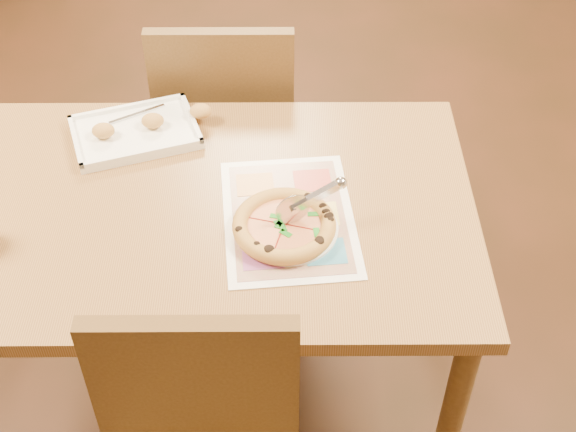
{
  "coord_description": "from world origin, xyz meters",
  "views": [
    {
      "loc": [
        0.18,
        -1.43,
        2.06
      ],
      "look_at": [
        0.19,
        -0.09,
        0.77
      ],
      "focal_mm": 50.0,
      "sensor_mm": 36.0,
      "label": 1
    }
  ],
  "objects_px": {
    "dining_table": "(213,230)",
    "plate": "(288,229)",
    "appetizer_tray": "(139,131)",
    "menu": "(289,217)",
    "pizza_cutter": "(309,201)",
    "chair_far": "(226,109)",
    "pizza": "(284,225)"
  },
  "relations": [
    {
      "from": "menu",
      "to": "dining_table",
      "type": "bearing_deg",
      "value": 166.39
    },
    {
      "from": "chair_far",
      "to": "pizza",
      "type": "height_order",
      "value": "chair_far"
    },
    {
      "from": "chair_far",
      "to": "pizza_cutter",
      "type": "distance_m",
      "value": 0.76
    },
    {
      "from": "pizza_cutter",
      "to": "menu",
      "type": "relative_size",
      "value": 0.36
    },
    {
      "from": "chair_far",
      "to": "plate",
      "type": "distance_m",
      "value": 0.74
    },
    {
      "from": "pizza_cutter",
      "to": "menu",
      "type": "bearing_deg",
      "value": 124.8
    },
    {
      "from": "dining_table",
      "to": "menu",
      "type": "xyz_separation_m",
      "value": [
        0.19,
        -0.05,
        0.09
      ]
    },
    {
      "from": "dining_table",
      "to": "chair_far",
      "type": "xyz_separation_m",
      "value": [
        -0.0,
        0.6,
        -0.07
      ]
    },
    {
      "from": "chair_far",
      "to": "menu",
      "type": "height_order",
      "value": "chair_far"
    },
    {
      "from": "pizza_cutter",
      "to": "menu",
      "type": "distance_m",
      "value": 0.1
    },
    {
      "from": "pizza_cutter",
      "to": "appetizer_tray",
      "type": "bearing_deg",
      "value": 121.11
    },
    {
      "from": "plate",
      "to": "pizza_cutter",
      "type": "distance_m",
      "value": 0.09
    },
    {
      "from": "plate",
      "to": "pizza",
      "type": "xyz_separation_m",
      "value": [
        -0.01,
        -0.01,
        0.02
      ]
    },
    {
      "from": "appetizer_tray",
      "to": "chair_far",
      "type": "bearing_deg",
      "value": 57.31
    },
    {
      "from": "pizza_cutter",
      "to": "plate",
      "type": "bearing_deg",
      "value": 175.79
    },
    {
      "from": "pizza",
      "to": "menu",
      "type": "height_order",
      "value": "pizza"
    },
    {
      "from": "plate",
      "to": "pizza_cutter",
      "type": "xyz_separation_m",
      "value": [
        0.05,
        0.01,
        0.08
      ]
    },
    {
      "from": "plate",
      "to": "chair_far",
      "type": "bearing_deg",
      "value": 105.29
    },
    {
      "from": "pizza",
      "to": "appetizer_tray",
      "type": "xyz_separation_m",
      "value": [
        -0.39,
        0.37,
        -0.01
      ]
    },
    {
      "from": "dining_table",
      "to": "plate",
      "type": "bearing_deg",
      "value": -25.82
    },
    {
      "from": "dining_table",
      "to": "chair_far",
      "type": "distance_m",
      "value": 0.61
    },
    {
      "from": "dining_table",
      "to": "menu",
      "type": "height_order",
      "value": "menu"
    },
    {
      "from": "pizza_cutter",
      "to": "dining_table",
      "type": "bearing_deg",
      "value": 141.29
    },
    {
      "from": "pizza_cutter",
      "to": "chair_far",
      "type": "bearing_deg",
      "value": 88.68
    },
    {
      "from": "chair_far",
      "to": "plate",
      "type": "xyz_separation_m",
      "value": [
        0.19,
        -0.69,
        0.16
      ]
    },
    {
      "from": "dining_table",
      "to": "plate",
      "type": "distance_m",
      "value": 0.23
    },
    {
      "from": "plate",
      "to": "pizza",
      "type": "bearing_deg",
      "value": -146.82
    },
    {
      "from": "appetizer_tray",
      "to": "menu",
      "type": "xyz_separation_m",
      "value": [
        0.4,
        -0.32,
        -0.01
      ]
    },
    {
      "from": "pizza_cutter",
      "to": "appetizer_tray",
      "type": "height_order",
      "value": "pizza_cutter"
    },
    {
      "from": "dining_table",
      "to": "pizza_cutter",
      "type": "bearing_deg",
      "value": -18.17
    },
    {
      "from": "appetizer_tray",
      "to": "pizza",
      "type": "bearing_deg",
      "value": -43.71
    },
    {
      "from": "dining_table",
      "to": "pizza",
      "type": "height_order",
      "value": "pizza"
    }
  ]
}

